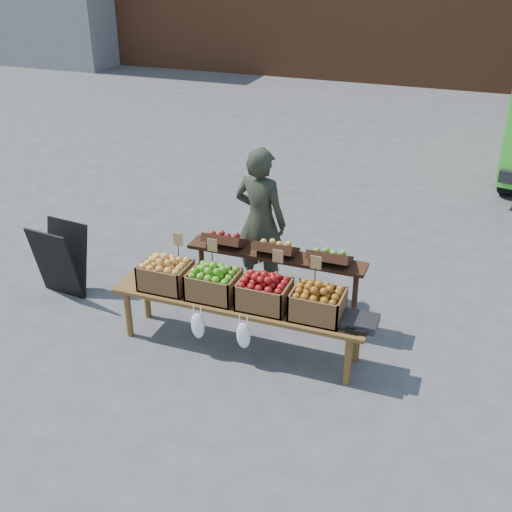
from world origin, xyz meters
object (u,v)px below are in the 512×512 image
at_px(back_table, 275,276).
at_px(crate_golden_apples, 166,276).
at_px(display_bench, 239,325).
at_px(weighing_scale, 360,322).
at_px(vendor, 260,221).
at_px(crate_red_apples, 264,294).
at_px(chalkboard_sign, 61,260).
at_px(crate_russet_pears, 214,285).
at_px(crate_green_apples, 318,304).

distance_m(back_table, crate_golden_apples, 1.23).
bearing_deg(display_bench, weighing_scale, 0.00).
bearing_deg(crate_golden_apples, back_table, 36.50).
bearing_deg(vendor, back_table, 134.10).
bearing_deg(display_bench, crate_golden_apples, 180.00).
bearing_deg(vendor, crate_golden_apples, 73.76).
relative_size(back_table, weighing_scale, 6.18).
bearing_deg(crate_red_apples, chalkboard_sign, 173.16).
distance_m(chalkboard_sign, display_bench, 2.44).
xyz_separation_m(chalkboard_sign, crate_red_apples, (2.69, -0.32, 0.26)).
bearing_deg(display_bench, crate_russet_pears, 180.00).
bearing_deg(chalkboard_sign, vendor, 29.72).
distance_m(display_bench, crate_red_apples, 0.51).
distance_m(chalkboard_sign, crate_red_apples, 2.72).
bearing_deg(back_table, crate_golden_apples, -143.50).
bearing_deg(crate_russet_pears, vendor, 88.08).
relative_size(chalkboard_sign, crate_green_apples, 1.80).
relative_size(crate_golden_apples, crate_red_apples, 1.00).
relative_size(crate_golden_apples, crate_green_apples, 1.00).
bearing_deg(crate_red_apples, crate_russet_pears, 180.00).
xyz_separation_m(vendor, chalkboard_sign, (-2.18, -0.94, -0.45)).
distance_m(crate_russet_pears, crate_green_apples, 1.10).
distance_m(chalkboard_sign, weighing_scale, 3.68).
distance_m(back_table, crate_red_apples, 0.76).
xyz_separation_m(vendor, back_table, (0.38, -0.54, -0.38)).
relative_size(vendor, crate_green_apples, 3.60).
distance_m(back_table, crate_green_apples, 1.01).
distance_m(chalkboard_sign, crate_golden_apples, 1.64).
relative_size(display_bench, crate_russet_pears, 5.40).
height_order(crate_russet_pears, crate_red_apples, same).
distance_m(vendor, chalkboard_sign, 2.42).
distance_m(vendor, display_bench, 1.42).
relative_size(crate_green_apples, weighing_scale, 1.47).
distance_m(crate_russet_pears, crate_red_apples, 0.55).
distance_m(back_table, weighing_scale, 1.32).
relative_size(back_table, crate_russet_pears, 4.20).
bearing_deg(crate_green_apples, chalkboard_sign, 174.31).
distance_m(display_bench, crate_golden_apples, 0.93).
relative_size(crate_red_apples, weighing_scale, 1.47).
bearing_deg(chalkboard_sign, weighing_scale, 1.41).
height_order(back_table, crate_green_apples, back_table).
bearing_deg(vendor, chalkboard_sign, 32.21).
bearing_deg(crate_red_apples, weighing_scale, 0.00).
xyz_separation_m(vendor, weighing_scale, (1.48, -1.26, -0.29)).
bearing_deg(back_table, crate_red_apples, -79.99).
height_order(vendor, chalkboard_sign, vendor).
xyz_separation_m(display_bench, crate_red_apples, (0.28, 0.00, 0.42)).
height_order(back_table, crate_russet_pears, back_table).
relative_size(crate_golden_apples, weighing_scale, 1.47).
bearing_deg(crate_golden_apples, crate_green_apples, 0.00).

